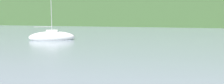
# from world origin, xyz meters

# --- Properties ---
(wooded_hillside) EXTENTS (352.00, 52.48, 47.19)m
(wooded_hillside) POSITION_xyz_m (-19.89, 137.82, 8.20)
(wooded_hillside) COLOR #38562D
(wooded_hillside) RESTS_ON ground_plane
(sailboat_far_3) EXTENTS (8.14, 6.23, 12.41)m
(sailboat_far_3) POSITION_xyz_m (-16.07, 49.45, 0.53)
(sailboat_far_3) COLOR white
(sailboat_far_3) RESTS_ON ground_plane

